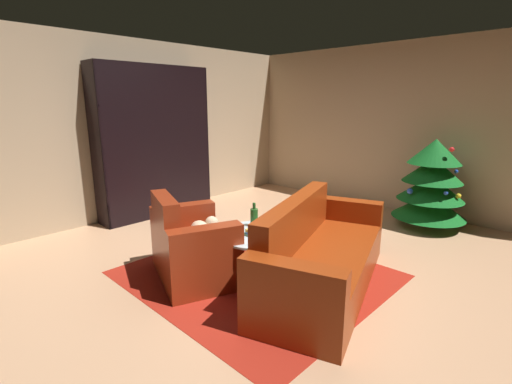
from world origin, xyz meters
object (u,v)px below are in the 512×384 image
object	(u,v)px
coffee_table	(259,237)
bottle_on_table	(254,217)
armchair_red	(191,248)
book_stack_on_table	(256,232)
decorated_tree	(431,184)
couch_red	(320,258)
bookshelf_unit	(162,144)

from	to	relation	value
coffee_table	bottle_on_table	bearing A→B (deg)	145.74
armchair_red	book_stack_on_table	bearing A→B (deg)	38.50
armchair_red	bottle_on_table	bearing A→B (deg)	62.41
armchair_red	decorated_tree	distance (m)	3.39
armchair_red	couch_red	size ratio (longest dim) A/B	0.53
couch_red	coffee_table	world-z (taller)	couch_red
couch_red	coffee_table	bearing A→B (deg)	-151.91
armchair_red	bottle_on_table	distance (m)	0.70
armchair_red	couch_red	bearing A→B (deg)	36.12
bottle_on_table	decorated_tree	world-z (taller)	decorated_tree
couch_red	book_stack_on_table	world-z (taller)	couch_red
bookshelf_unit	couch_red	bearing A→B (deg)	-5.47
coffee_table	book_stack_on_table	world-z (taller)	book_stack_on_table
decorated_tree	bookshelf_unit	bearing A→B (deg)	-146.46
couch_red	armchair_red	bearing A→B (deg)	-143.88
couch_red	coffee_table	xyz separation A→B (m)	(-0.53, -0.28, 0.14)
bottle_on_table	bookshelf_unit	bearing A→B (deg)	169.22
book_stack_on_table	decorated_tree	bearing A→B (deg)	77.26
coffee_table	bottle_on_table	world-z (taller)	bottle_on_table
bookshelf_unit	bottle_on_table	world-z (taller)	bookshelf_unit
coffee_table	couch_red	bearing A→B (deg)	28.09
armchair_red	coffee_table	bearing A→B (deg)	43.40
bookshelf_unit	armchair_red	size ratio (longest dim) A/B	1.94
decorated_tree	coffee_table	bearing A→B (deg)	-103.37
bookshelf_unit	couch_red	world-z (taller)	bookshelf_unit
couch_red	decorated_tree	world-z (taller)	decorated_tree
bookshelf_unit	coffee_table	size ratio (longest dim) A/B	2.80
couch_red	bottle_on_table	world-z (taller)	couch_red
coffee_table	decorated_tree	xyz separation A→B (m)	(0.65, 2.72, 0.19)
armchair_red	decorated_tree	world-z (taller)	decorated_tree
coffee_table	bottle_on_table	xyz separation A→B (m)	(-0.18, 0.12, 0.14)
bookshelf_unit	decorated_tree	world-z (taller)	bookshelf_unit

